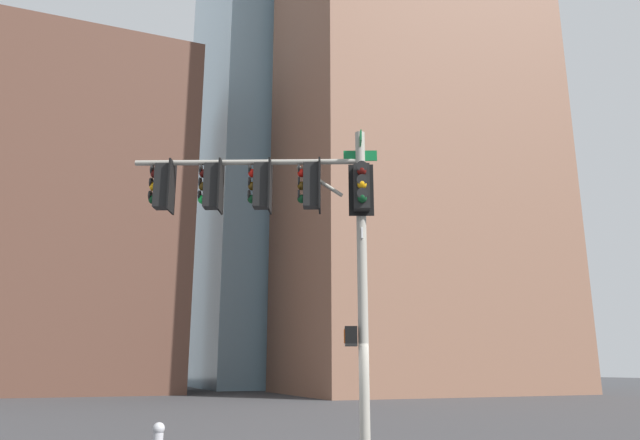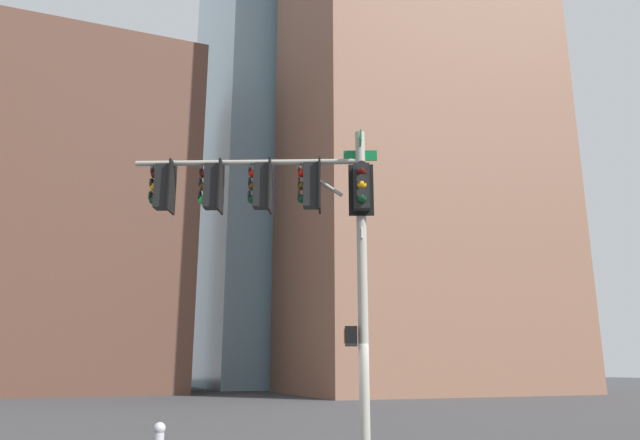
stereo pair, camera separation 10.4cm
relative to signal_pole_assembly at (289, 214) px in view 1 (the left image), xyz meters
name	(u,v)px [view 1 (the left image)]	position (x,y,z in m)	size (l,w,h in m)	color
signal_pole_assembly	(289,214)	(0.00, 0.00, 0.00)	(5.03, 2.60, 7.17)	#9E998C
building_brick_nearside	(412,80)	(22.24, 31.31, 22.64)	(22.51, 14.73, 55.83)	#845B47
building_brick_midblock	(62,215)	(-6.63, 41.64, 9.41)	(20.55, 14.05, 29.37)	brown
building_glass_tower	(335,136)	(24.11, 54.10, 26.07)	(33.87, 26.47, 62.69)	#8CB2C6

